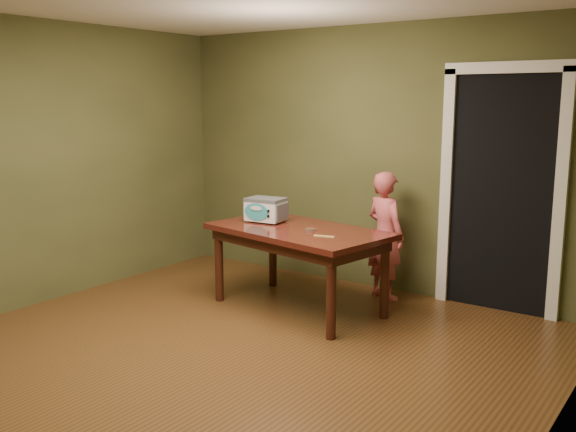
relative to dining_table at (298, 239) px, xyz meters
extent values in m
plane|color=brown|center=(0.16, -1.45, -0.65)|extent=(5.00, 5.00, 0.00)
cube|color=brown|center=(0.16, 1.05, 0.65)|extent=(4.50, 0.02, 2.60)
cube|color=brown|center=(-2.09, -1.45, 0.65)|extent=(0.02, 5.00, 2.60)
cube|color=brown|center=(2.41, -1.45, 0.65)|extent=(0.02, 5.00, 2.60)
cube|color=black|center=(1.46, 1.35, 0.40)|extent=(0.90, 0.60, 2.10)
cube|color=black|center=(1.46, 1.04, 0.40)|extent=(0.90, 0.02, 2.10)
cube|color=white|center=(0.96, 1.02, 0.40)|extent=(0.10, 0.06, 2.20)
cube|color=white|center=(1.96, 1.02, 0.40)|extent=(0.10, 0.06, 2.20)
cube|color=white|center=(1.46, 1.02, 1.50)|extent=(1.10, 0.06, 0.10)
cube|color=#3B130D|center=(0.00, 0.00, 0.07)|extent=(1.73, 1.16, 0.05)
cube|color=#35160D|center=(0.00, 0.00, 0.00)|extent=(1.59, 1.03, 0.10)
cylinder|color=#35160D|center=(-0.75, -0.22, -0.30)|extent=(0.08, 0.08, 0.70)
cylinder|color=#35160D|center=(-0.63, 0.47, -0.30)|extent=(0.08, 0.08, 0.70)
cylinder|color=#35160D|center=(0.63, -0.47, -0.30)|extent=(0.08, 0.08, 0.70)
cylinder|color=#35160D|center=(0.75, 0.22, -0.30)|extent=(0.08, 0.08, 0.70)
cylinder|color=#4C4F54|center=(-0.55, -0.02, 0.11)|extent=(0.02, 0.02, 0.01)
cylinder|color=#4C4F54|center=(-0.57, 0.16, 0.11)|extent=(0.02, 0.02, 0.01)
cylinder|color=#4C4F54|center=(-0.27, 0.00, 0.11)|extent=(0.02, 0.02, 0.01)
cylinder|color=#4C4F54|center=(-0.29, 0.19, 0.11)|extent=(0.02, 0.02, 0.01)
cube|color=white|center=(-0.42, 0.08, 0.21)|extent=(0.36, 0.27, 0.19)
cube|color=#4C4F54|center=(-0.42, 0.08, 0.31)|extent=(0.37, 0.28, 0.03)
cube|color=#4C4F54|center=(-0.60, 0.06, 0.21)|extent=(0.04, 0.22, 0.15)
cube|color=#4C4F54|center=(-0.25, 0.10, 0.21)|extent=(0.04, 0.22, 0.15)
ellipsoid|color=teal|center=(-0.44, -0.05, 0.21)|extent=(0.26, 0.03, 0.16)
cylinder|color=black|center=(-0.31, -0.03, 0.23)|extent=(0.02, 0.01, 0.02)
cylinder|color=black|center=(-0.31, -0.03, 0.18)|extent=(0.02, 0.01, 0.02)
cylinder|color=silver|center=(0.15, -0.04, 0.11)|extent=(0.10, 0.10, 0.02)
cylinder|color=#462A17|center=(0.15, -0.04, 0.12)|extent=(0.09, 0.09, 0.01)
cube|color=#DEC160|center=(0.37, -0.17, 0.10)|extent=(0.18, 0.06, 0.01)
imported|color=#C95357|center=(0.49, 0.75, -0.04)|extent=(0.52, 0.44, 1.22)
camera|label=1|loc=(3.13, -4.64, 1.24)|focal=40.00mm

